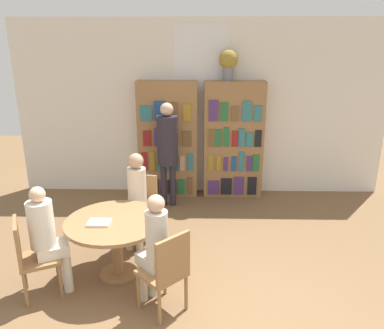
% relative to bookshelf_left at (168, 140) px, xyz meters
% --- Properties ---
extents(wall_back, '(6.40, 0.07, 3.00)m').
position_rel_bookshelf_left_xyz_m(wall_back, '(0.57, 0.19, 0.51)').
color(wall_back, silver).
rests_on(wall_back, ground_plane).
extents(bookshelf_left, '(1.01, 0.34, 2.00)m').
position_rel_bookshelf_left_xyz_m(bookshelf_left, '(0.00, 0.00, 0.00)').
color(bookshelf_left, olive).
rests_on(bookshelf_left, ground_plane).
extents(bookshelf_right, '(1.01, 0.34, 2.00)m').
position_rel_bookshelf_left_xyz_m(bookshelf_right, '(1.13, -0.00, 0.00)').
color(bookshelf_right, olive).
rests_on(bookshelf_right, ground_plane).
extents(flower_vase, '(0.31, 0.31, 0.50)m').
position_rel_bookshelf_left_xyz_m(flower_vase, '(1.01, 0.00, 1.30)').
color(flower_vase, slate).
rests_on(flower_vase, bookshelf_right).
extents(reading_table, '(1.12, 1.12, 0.70)m').
position_rel_bookshelf_left_xyz_m(reading_table, '(-0.38, -2.51, -0.42)').
color(reading_table, olive).
rests_on(reading_table, ground_plane).
extents(chair_near_camera, '(0.54, 0.54, 0.89)m').
position_rel_bookshelf_left_xyz_m(chair_near_camera, '(-1.19, -2.91, -0.50)').
color(chair_near_camera, olive).
rests_on(chair_near_camera, ground_plane).
extents(chair_left_side, '(0.46, 0.46, 0.89)m').
position_rel_bookshelf_left_xyz_m(chair_left_side, '(-0.23, -1.62, -0.50)').
color(chair_left_side, olive).
rests_on(chair_left_side, ground_plane).
extents(chair_far_side, '(0.57, 0.57, 0.89)m').
position_rel_bookshelf_left_xyz_m(chair_far_side, '(0.25, -3.15, -0.50)').
color(chair_far_side, olive).
rests_on(chair_far_side, ground_plane).
extents(seated_reader_left, '(0.29, 0.38, 1.26)m').
position_rel_bookshelf_left_xyz_m(seated_reader_left, '(-0.26, -1.80, -0.28)').
color(seated_reader_left, beige).
rests_on(seated_reader_left, ground_plane).
extents(seated_reader_right, '(0.38, 0.38, 1.23)m').
position_rel_bookshelf_left_xyz_m(seated_reader_right, '(0.11, -3.02, -0.32)').
color(seated_reader_right, beige).
rests_on(seated_reader_right, ground_plane).
extents(seated_reader_back, '(0.40, 0.37, 1.22)m').
position_rel_bookshelf_left_xyz_m(seated_reader_back, '(-1.03, -2.83, -0.31)').
color(seated_reader_back, silver).
rests_on(seated_reader_back, ground_plane).
extents(librarian_standing, '(0.33, 0.60, 1.71)m').
position_rel_bookshelf_left_xyz_m(librarian_standing, '(0.04, -0.50, 0.06)').
color(librarian_standing, '#28232D').
rests_on(librarian_standing, ground_plane).
extents(open_book_on_table, '(0.24, 0.18, 0.03)m').
position_rel_bookshelf_left_xyz_m(open_book_on_table, '(-0.53, -2.62, -0.28)').
color(open_book_on_table, silver).
rests_on(open_book_on_table, reading_table).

